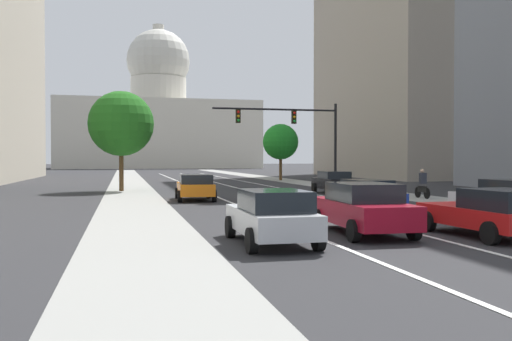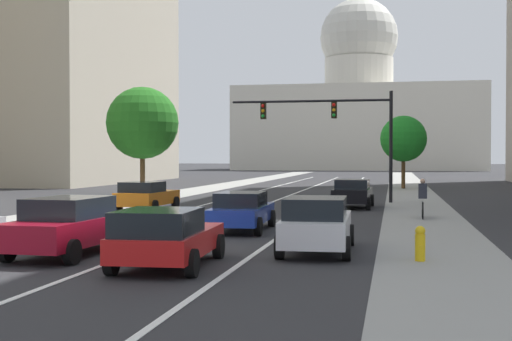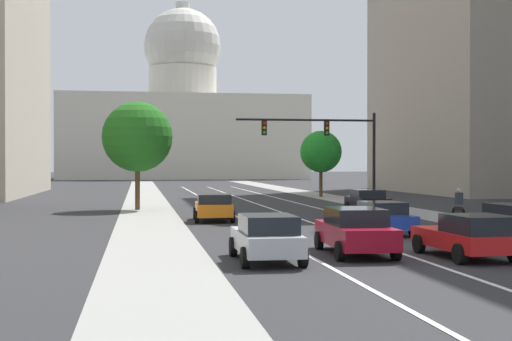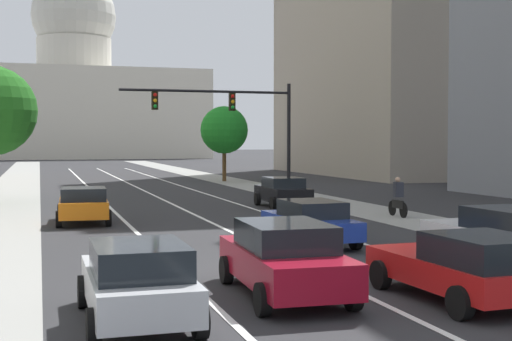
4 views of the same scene
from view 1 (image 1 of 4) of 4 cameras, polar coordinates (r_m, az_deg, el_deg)
name	(u,v)px [view 1 (image 1 of 4)]	position (r m, az deg, el deg)	size (l,w,h in m)	color
ground_plane	(209,181)	(58.21, -4.88, -1.07)	(400.00, 400.00, 0.00)	#2B2B2D
sidewalk_left	(129,184)	(52.55, -12.97, -1.34)	(3.44, 130.00, 0.01)	gray
sidewalk_right	(298,182)	(55.25, 4.40, -1.19)	(3.44, 130.00, 0.01)	gray
lane_stripe_left	(197,189)	(42.92, -6.16, -1.87)	(0.16, 90.00, 0.01)	white
lane_stripe_center	(238,188)	(43.46, -1.89, -1.83)	(0.16, 90.00, 0.01)	white
lane_stripe_right	(278,188)	(44.24, 2.26, -1.78)	(0.16, 90.00, 0.01)	white
capitol_building	(159,120)	(140.92, -10.01, 5.11)	(48.46, 22.21, 35.80)	beige
car_orange	(195,187)	(30.78, -6.29, -1.69)	(2.21, 4.23, 1.45)	orange
car_crimson	(363,207)	(17.31, 10.95, -3.77)	(2.18, 4.72, 1.57)	maroon
car_blue	(366,195)	(24.88, 11.24, -2.45)	(2.02, 4.57, 1.40)	#1E389E
car_black	(334,182)	(37.20, 8.02, -1.16)	(2.12, 4.22, 1.49)	black
car_red	(490,212)	(17.57, 23.00, -3.96)	(2.24, 4.34, 1.45)	red
car_silver	(272,216)	(14.93, 1.66, -4.69)	(1.95, 4.15, 1.48)	#B2B5BA
car_white	(508,200)	(22.20, 24.58, -2.79)	(2.05, 4.58, 1.56)	silver
traffic_signal_mast	(296,127)	(41.12, 4.19, 4.54)	(9.48, 0.39, 6.47)	black
cyclist	(422,184)	(33.65, 16.81, -1.33)	(0.37, 1.70, 1.72)	black
street_tree_far_right	(281,142)	(59.67, 2.56, 2.97)	(3.85, 3.85, 6.09)	#51381E
street_tree_mid_left	(121,124)	(40.72, -13.75, 4.71)	(4.65, 4.65, 7.16)	#51381E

